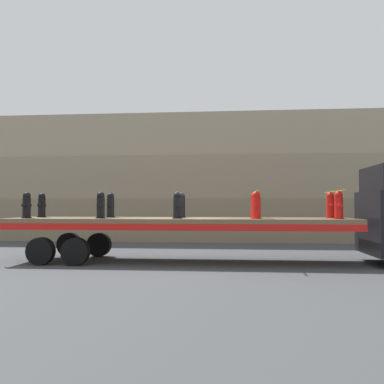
# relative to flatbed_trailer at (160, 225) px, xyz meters

# --- Properties ---
(ground_plane) EXTENTS (120.00, 120.00, 0.00)m
(ground_plane) POSITION_rel_flatbed_trailer_xyz_m (0.62, 0.00, -1.14)
(ground_plane) COLOR #3F4244
(rock_cliff) EXTENTS (60.00, 3.30, 6.34)m
(rock_cliff) POSITION_rel_flatbed_trailer_xyz_m (0.62, 8.53, 2.03)
(rock_cliff) COLOR #84755B
(rock_cliff) RESTS_ON ground_plane
(flatbed_trailer) EXTENTS (10.74, 2.54, 1.37)m
(flatbed_trailer) POSITION_rel_flatbed_trailer_xyz_m (0.00, 0.00, 0.00)
(flatbed_trailer) COLOR brown
(flatbed_trailer) RESTS_ON ground_plane
(fire_hydrant_black_near_0) EXTENTS (0.31, 0.48, 0.82)m
(fire_hydrant_black_near_0) POSITION_rel_flatbed_trailer_xyz_m (-4.15, -0.53, 0.64)
(fire_hydrant_black_near_0) COLOR black
(fire_hydrant_black_near_0) RESTS_ON flatbed_trailer
(fire_hydrant_black_far_0) EXTENTS (0.31, 0.48, 0.82)m
(fire_hydrant_black_far_0) POSITION_rel_flatbed_trailer_xyz_m (-4.15, 0.53, 0.64)
(fire_hydrant_black_far_0) COLOR black
(fire_hydrant_black_far_0) RESTS_ON flatbed_trailer
(fire_hydrant_black_near_1) EXTENTS (0.31, 0.48, 0.82)m
(fire_hydrant_black_near_1) POSITION_rel_flatbed_trailer_xyz_m (-1.77, -0.53, 0.64)
(fire_hydrant_black_near_1) COLOR black
(fire_hydrant_black_near_1) RESTS_ON flatbed_trailer
(fire_hydrant_black_far_1) EXTENTS (0.31, 0.48, 0.82)m
(fire_hydrant_black_far_1) POSITION_rel_flatbed_trailer_xyz_m (-1.77, 0.53, 0.64)
(fire_hydrant_black_far_1) COLOR black
(fire_hydrant_black_far_1) RESTS_ON flatbed_trailer
(fire_hydrant_black_near_2) EXTENTS (0.31, 0.48, 0.82)m
(fire_hydrant_black_near_2) POSITION_rel_flatbed_trailer_xyz_m (0.62, -0.53, 0.64)
(fire_hydrant_black_near_2) COLOR black
(fire_hydrant_black_near_2) RESTS_ON flatbed_trailer
(fire_hydrant_black_far_2) EXTENTS (0.31, 0.48, 0.82)m
(fire_hydrant_black_far_2) POSITION_rel_flatbed_trailer_xyz_m (0.62, 0.53, 0.64)
(fire_hydrant_black_far_2) COLOR black
(fire_hydrant_black_far_2) RESTS_ON flatbed_trailer
(fire_hydrant_red_near_3) EXTENTS (0.31, 0.48, 0.82)m
(fire_hydrant_red_near_3) POSITION_rel_flatbed_trailer_xyz_m (3.00, -0.53, 0.64)
(fire_hydrant_red_near_3) COLOR red
(fire_hydrant_red_near_3) RESTS_ON flatbed_trailer
(fire_hydrant_red_far_3) EXTENTS (0.31, 0.48, 0.82)m
(fire_hydrant_red_far_3) POSITION_rel_flatbed_trailer_xyz_m (3.00, 0.53, 0.64)
(fire_hydrant_red_far_3) COLOR red
(fire_hydrant_red_far_3) RESTS_ON flatbed_trailer
(fire_hydrant_red_near_4) EXTENTS (0.31, 0.48, 0.82)m
(fire_hydrant_red_near_4) POSITION_rel_flatbed_trailer_xyz_m (5.39, -0.53, 0.64)
(fire_hydrant_red_near_4) COLOR red
(fire_hydrant_red_near_4) RESTS_ON flatbed_trailer
(fire_hydrant_red_far_4) EXTENTS (0.31, 0.48, 0.82)m
(fire_hydrant_red_far_4) POSITION_rel_flatbed_trailer_xyz_m (5.39, 0.53, 0.64)
(fire_hydrant_red_far_4) COLOR red
(fire_hydrant_red_far_4) RESTS_ON flatbed_trailer
(cargo_strap_rear) EXTENTS (0.05, 2.63, 0.01)m
(cargo_strap_rear) POSITION_rel_flatbed_trailer_xyz_m (3.00, 0.00, 1.06)
(cargo_strap_rear) COLOR yellow
(cargo_strap_rear) RESTS_ON fire_hydrant_red_near_3
(cargo_strap_middle) EXTENTS (0.05, 2.63, 0.01)m
(cargo_strap_middle) POSITION_rel_flatbed_trailer_xyz_m (5.39, 0.00, 1.06)
(cargo_strap_middle) COLOR yellow
(cargo_strap_middle) RESTS_ON fire_hydrant_red_near_4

